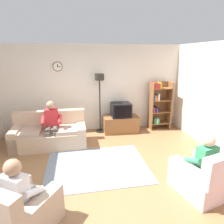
{
  "coord_description": "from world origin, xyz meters",
  "views": [
    {
      "loc": [
        -0.54,
        -3.52,
        2.38
      ],
      "look_at": [
        0.32,
        1.16,
        0.99
      ],
      "focal_mm": 31.39,
      "sensor_mm": 36.0,
      "label": 1
    }
  ],
  "objects": [
    {
      "name": "person_in_left_armchair",
      "position": [
        -1.34,
        -1.07,
        0.6
      ],
      "size": [
        0.61,
        0.64,
        1.12
      ],
      "color": "silver",
      "rests_on": "ground_plane"
    },
    {
      "name": "person_on_couch",
      "position": [
        -1.22,
        1.5,
        0.7
      ],
      "size": [
        0.51,
        0.54,
        1.24
      ],
      "color": "red",
      "rests_on": "ground_plane"
    },
    {
      "name": "tv_stand",
      "position": [
        0.8,
        2.25,
        0.25
      ],
      "size": [
        1.1,
        0.56,
        0.51
      ],
      "color": "brown",
      "rests_on": "ground_plane"
    },
    {
      "name": "floor_lamp",
      "position": [
        0.16,
        2.35,
        1.45
      ],
      "size": [
        0.28,
        0.28,
        1.85
      ],
      "color": "black",
      "rests_on": "ground_plane"
    },
    {
      "name": "couch",
      "position": [
        -1.31,
        1.61,
        0.31
      ],
      "size": [
        1.91,
        0.9,
        0.9
      ],
      "color": "tan",
      "rests_on": "ground_plane"
    },
    {
      "name": "back_wall_assembly",
      "position": [
        -0.0,
        2.66,
        1.35
      ],
      "size": [
        6.2,
        0.17,
        2.7
      ],
      "color": "silver",
      "rests_on": "ground_plane"
    },
    {
      "name": "armchair_near_bookshelf",
      "position": [
        1.59,
        -0.87,
        0.29
      ],
      "size": [
        0.99,
        1.05,
        0.9
      ],
      "color": "beige",
      "rests_on": "ground_plane"
    },
    {
      "name": "area_rug",
      "position": [
        -0.17,
        0.32,
        0.01
      ],
      "size": [
        2.2,
        1.7,
        0.01
      ],
      "primitive_type": "cube",
      "color": "slate",
      "rests_on": "ground_plane"
    },
    {
      "name": "ground_plane",
      "position": [
        0.0,
        0.0,
        0.0
      ],
      "size": [
        12.0,
        12.0,
        0.0
      ],
      "primitive_type": "plane",
      "color": "#8C603D"
    },
    {
      "name": "bookshelf",
      "position": [
        2.08,
        2.32,
        0.8
      ],
      "size": [
        0.68,
        0.36,
        1.56
      ],
      "color": "brown",
      "rests_on": "ground_plane"
    },
    {
      "name": "person_in_right_armchair",
      "position": [
        1.57,
        -0.78,
        0.6
      ],
      "size": [
        0.58,
        0.6,
        1.12
      ],
      "color": "#338C59",
      "rests_on": "ground_plane"
    },
    {
      "name": "armchair_near_window",
      "position": [
        -1.39,
        -1.15,
        0.29
      ],
      "size": [
        1.15,
        1.17,
        0.9
      ],
      "color": "tan",
      "rests_on": "ground_plane"
    },
    {
      "name": "tv",
      "position": [
        0.8,
        2.23,
        0.73
      ],
      "size": [
        0.6,
        0.49,
        0.44
      ],
      "color": "black",
      "rests_on": "tv_stand"
    }
  ]
}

